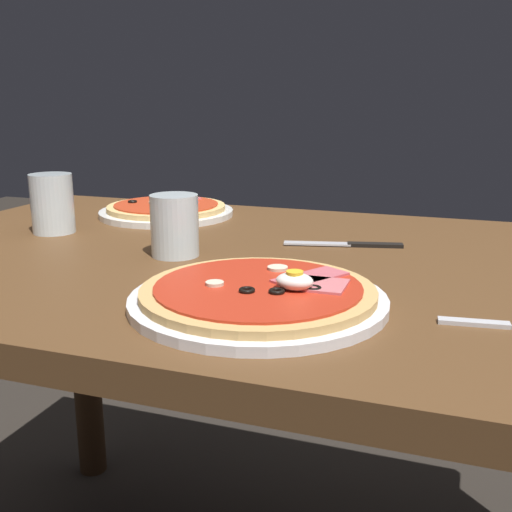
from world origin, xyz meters
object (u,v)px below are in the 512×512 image
at_px(pizza_foreground, 259,296).
at_px(water_glass_near, 175,230).
at_px(pizza_across_left, 167,210).
at_px(dining_table, 243,321).
at_px(knife, 352,244).
at_px(fork, 502,325).
at_px(water_glass_far, 53,208).

bearing_deg(pizza_foreground, water_glass_near, 138.10).
height_order(pizza_across_left, water_glass_near, water_glass_near).
relative_size(pizza_across_left, water_glass_near, 2.89).
bearing_deg(dining_table, knife, 36.53).
xyz_separation_m(dining_table, water_glass_near, (-0.10, -0.04, 0.15)).
bearing_deg(pizza_across_left, fork, -35.30).
bearing_deg(pizza_foreground, pizza_across_left, 127.86).
bearing_deg(fork, pizza_across_left, 144.70).
xyz_separation_m(pizza_foreground, fork, (0.27, 0.02, -0.01)).
xyz_separation_m(dining_table, water_glass_far, (-0.38, 0.04, 0.16)).
relative_size(pizza_foreground, water_glass_near, 3.22).
height_order(dining_table, water_glass_far, water_glass_far).
height_order(dining_table, water_glass_near, water_glass_near).
relative_size(pizza_foreground, knife, 1.58).
bearing_deg(water_glass_near, knife, 31.48).
relative_size(pizza_across_left, knife, 1.41).
bearing_deg(fork, knife, 125.49).
height_order(dining_table, knife, knife).
bearing_deg(water_glass_near, water_glass_far, 164.73).
distance_m(pizza_foreground, water_glass_near, 0.27).
bearing_deg(water_glass_far, pizza_foreground, -27.97).
xyz_separation_m(pizza_across_left, fork, (0.63, -0.45, -0.01)).
bearing_deg(fork, water_glass_near, 161.25).
distance_m(dining_table, water_glass_near, 0.18).
distance_m(dining_table, water_glass_far, 0.41).
bearing_deg(knife, water_glass_far, -172.04).
relative_size(water_glass_near, fork, 0.60).
bearing_deg(pizza_across_left, water_glass_far, -119.23).
height_order(fork, knife, knife).
distance_m(dining_table, knife, 0.22).
relative_size(pizza_across_left, water_glass_far, 2.59).
distance_m(water_glass_near, water_glass_far, 0.29).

